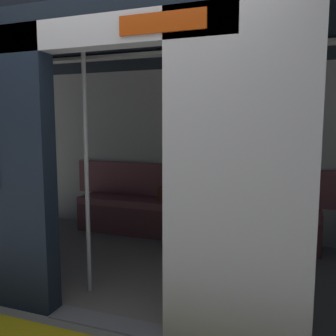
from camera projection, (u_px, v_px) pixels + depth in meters
ground_plane at (108, 323)px, 2.67m from camera, size 60.00×60.00×0.00m
train_car at (156, 120)px, 3.54m from camera, size 6.40×2.56×2.28m
bench_seat at (189, 212)px, 4.53m from camera, size 3.07×0.44×0.47m
person_seated at (198, 187)px, 4.40m from camera, size 0.55×0.71×1.20m
handbag at (169, 194)px, 4.66m from camera, size 0.26×0.15×0.17m
book at (234, 205)px, 4.36m from camera, size 0.21×0.26×0.03m
grab_pole_door at (87, 170)px, 3.04m from camera, size 0.04×0.04×2.14m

